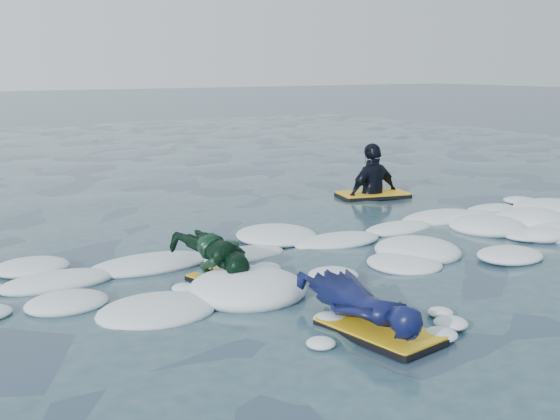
# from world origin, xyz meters

# --- Properties ---
(ground) EXTENTS (120.00, 120.00, 0.00)m
(ground) POSITION_xyz_m (0.00, 0.00, 0.00)
(ground) COLOR #19293C
(ground) RESTS_ON ground
(foam_band) EXTENTS (12.00, 3.10, 0.30)m
(foam_band) POSITION_xyz_m (0.00, 1.03, 0.00)
(foam_band) COLOR white
(foam_band) RESTS_ON ground
(prone_woman_unit) EXTENTS (0.71, 1.60, 0.40)m
(prone_woman_unit) POSITION_xyz_m (-0.88, -1.14, 0.21)
(prone_woman_unit) COLOR black
(prone_woman_unit) RESTS_ON ground
(prone_child_unit) EXTENTS (0.67, 1.28, 0.48)m
(prone_child_unit) POSITION_xyz_m (-1.29, 0.75, 0.25)
(prone_child_unit) COLOR black
(prone_child_unit) RESTS_ON ground
(waiting_rider_unit) EXTENTS (1.31, 0.93, 1.78)m
(waiting_rider_unit) POSITION_xyz_m (3.06, 3.49, 0.04)
(waiting_rider_unit) COLOR black
(waiting_rider_unit) RESTS_ON ground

